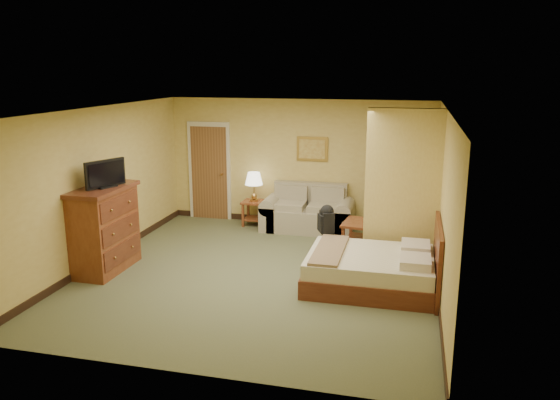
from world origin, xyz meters
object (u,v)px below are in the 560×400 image
(loveseat, at_px, (308,215))
(bed, at_px, (375,269))
(dresser, at_px, (104,229))
(coffee_table, at_px, (365,230))

(loveseat, xyz_separation_m, bed, (1.54, -2.68, -0.02))
(dresser, relative_size, bed, 0.72)
(loveseat, relative_size, bed, 0.95)
(dresser, bearing_deg, loveseat, 47.25)
(loveseat, height_order, dresser, dresser)
(coffee_table, height_order, dresser, dresser)
(coffee_table, bearing_deg, loveseat, 144.61)
(coffee_table, xyz_separation_m, bed, (0.32, -1.81, -0.06))
(loveseat, distance_m, coffee_table, 1.50)
(loveseat, distance_m, dresser, 4.09)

